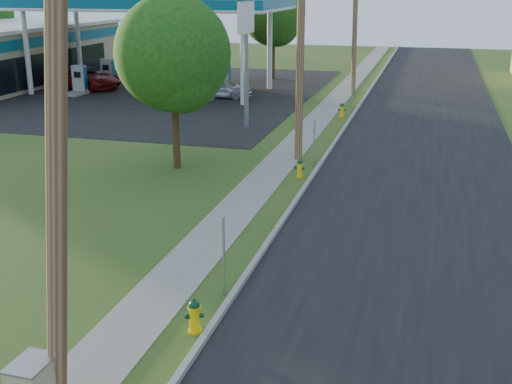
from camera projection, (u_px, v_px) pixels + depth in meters
The scene contains 23 objects.
road at pixel (414, 227), 19.77m from camera, with size 8.00×120.00×0.02m, color black.
curb at pixel (287, 214), 20.76m from camera, with size 0.15×120.00×0.15m, color gray.
sidewalk at pixel (236, 211), 21.22m from camera, with size 1.50×120.00×0.03m, color gray.
forecourt at pixel (127, 90), 45.10m from camera, with size 26.00×28.00×0.02m, color black.
utility_pole_near at pixel (56, 152), 9.49m from camera, with size 1.40×0.32×9.48m.
utility_pole_mid at pixel (301, 41), 25.94m from camera, with size 1.40×0.32×9.80m.
utility_pole_far at pixel (355, 21), 42.49m from camera, with size 1.40×0.32×9.50m.
sign_post_near at pixel (224, 257), 15.22m from camera, with size 0.05×0.04×2.00m, color gray.
sign_post_mid at pixel (314, 143), 26.04m from camera, with size 0.05×0.04×2.00m, color gray.
sign_post_far at pixel (352, 95), 37.22m from camera, with size 0.05×0.04×2.00m, color gray.
gas_canopy at pixel (149, 3), 42.77m from camera, with size 18.18×9.18×6.40m.
fuel_pump_nw at pixel (80, 83), 43.68m from camera, with size 1.20×3.20×1.90m.
fuel_pump_ne at pixel (204, 88), 41.41m from camera, with size 1.20×3.20×1.90m.
fuel_pump_sw at pixel (108, 75), 47.34m from camera, with size 1.20×3.20×1.90m.
fuel_pump_se at pixel (224, 80), 45.08m from camera, with size 1.20×3.20×1.90m.
price_pylon at pixel (246, 20), 31.82m from camera, with size 0.34×2.04×6.85m.
tree_verge at pixel (175, 58), 24.74m from camera, with size 4.53×4.53×6.86m.
tree_lot at pixel (274, 16), 48.92m from camera, with size 4.90×4.90×7.42m.
hydrant_near at pixel (195, 316), 13.74m from camera, with size 0.42×0.37×0.80m.
hydrant_mid at pixel (300, 168), 24.80m from camera, with size 0.38×0.34×0.74m.
hydrant_far at pixel (342, 110), 35.96m from camera, with size 0.43×0.38×0.82m.
car_red at pixel (85, 78), 45.53m from camera, with size 2.57×5.58×1.55m, color maroon.
car_silver at pixel (222, 87), 42.02m from camera, with size 1.59×3.95×1.35m, color silver.
Camera 1 is at (4.69, -9.09, 7.18)m, focal length 45.00 mm.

